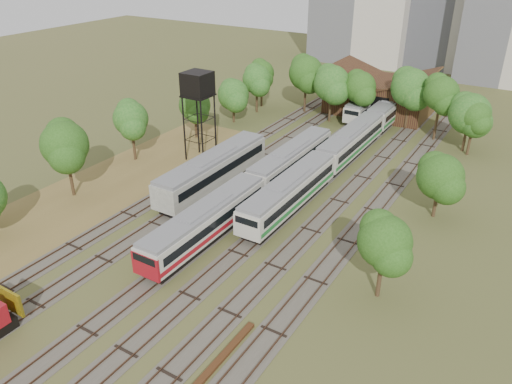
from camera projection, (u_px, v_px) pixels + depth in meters
The scene contains 13 objects.
ground at pixel (145, 310), 39.66m from camera, with size 240.00×240.00×0.00m, color #475123.
dry_grass_patch at pixel (72, 210), 54.08m from camera, with size 14.00×60.00×0.04m, color brown.
tracks at pixel (287, 187), 58.89m from camera, with size 24.60×80.00×0.19m.
railcar_red_set at pixel (254, 188), 54.62m from camera, with size 2.92×34.58×3.62m.
railcar_green_set at pixel (351, 142), 66.57m from camera, with size 3.00×52.08×3.71m.
railcar_rear at pixel (369, 104), 82.14m from camera, with size 2.78×16.08×3.44m.
old_grey_coach at pixel (213, 170), 57.87m from camera, with size 3.30×18.00×4.09m.
water_tower at pixel (198, 86), 62.18m from camera, with size 3.35×3.35×11.56m.
rail_pile_far at pixel (221, 358), 34.93m from camera, with size 0.51×8.11×0.26m, color #4F2D16.
maintenance_shed at pixel (380, 95), 82.71m from camera, with size 16.45×11.55×7.58m.
tree_band_left at pixel (115, 136), 59.98m from camera, with size 7.51×63.96×8.82m.
tree_band_far at pixel (367, 88), 75.05m from camera, with size 38.24×10.46×9.38m.
tree_band_right at pixel (438, 173), 50.64m from camera, with size 5.14×39.37×7.49m.
Camera 1 is at (23.74, -21.75, 26.50)m, focal length 35.00 mm.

